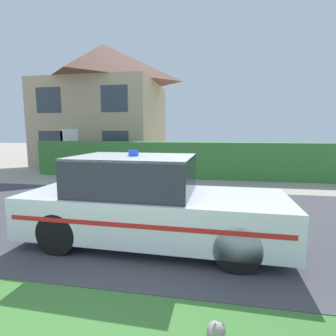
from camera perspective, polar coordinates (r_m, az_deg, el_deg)
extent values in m
cube|color=#424247|center=(6.15, -3.82, -10.55)|extent=(28.00, 5.69, 0.01)
cube|color=#3D7F38|center=(11.25, 4.88, 1.77)|extent=(13.83, 0.89, 1.52)
cylinder|color=black|center=(3.90, 14.86, -16.59)|extent=(0.68, 0.22, 0.67)
cylinder|color=black|center=(5.20, 13.98, -10.26)|extent=(0.68, 0.22, 0.67)
cylinder|color=black|center=(4.63, -22.83, -12.96)|extent=(0.68, 0.22, 0.67)
cylinder|color=black|center=(5.77, -14.94, -8.48)|extent=(0.68, 0.22, 0.67)
cube|color=silver|center=(4.61, -3.24, -9.78)|extent=(4.49, 1.70, 0.70)
cube|color=#232833|center=(4.55, -7.45, -1.38)|extent=(2.03, 1.48, 0.64)
cube|color=silver|center=(4.51, -7.52, 2.37)|extent=(2.03, 1.48, 0.04)
cube|color=red|center=(3.86, -6.34, -12.53)|extent=(4.23, 0.11, 0.07)
cube|color=red|center=(5.35, -1.04, -6.70)|extent=(4.23, 0.11, 0.07)
cylinder|color=blue|center=(4.51, -7.53, 3.26)|extent=(0.17, 0.17, 0.10)
ellipsoid|color=gray|center=(2.88, 10.35, -32.03)|extent=(0.22, 0.27, 0.21)
sphere|color=gray|center=(2.72, 11.03, -31.31)|extent=(0.12, 0.12, 0.12)
cone|color=gray|center=(2.68, 10.27, -30.56)|extent=(0.05, 0.05, 0.05)
cone|color=gray|center=(2.70, 11.85, -30.37)|extent=(0.05, 0.05, 0.05)
cylinder|color=gray|center=(3.02, 11.81, -32.06)|extent=(0.08, 0.20, 0.03)
cube|color=tan|center=(16.96, -13.51, 9.24)|extent=(6.54, 5.90, 4.84)
pyramid|color=brown|center=(17.43, -13.91, 21.07)|extent=(6.86, 6.20, 2.32)
cube|color=white|center=(14.67, -20.58, 3.86)|extent=(1.00, 0.02, 2.10)
cube|color=#333D47|center=(15.23, -24.12, 4.95)|extent=(1.40, 0.02, 1.30)
cube|color=#333D47|center=(13.54, -11.39, 5.20)|extent=(1.40, 0.02, 1.30)
cube|color=#333D47|center=(15.31, -24.60, 13.29)|extent=(1.40, 0.02, 1.30)
cube|color=#333D47|center=(13.63, -11.65, 14.58)|extent=(1.40, 0.02, 1.30)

